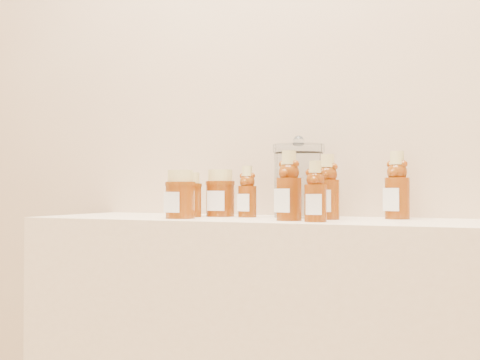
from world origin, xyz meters
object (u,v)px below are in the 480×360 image
at_px(bear_bottle_front_left, 289,181).
at_px(honey_jar_left, 188,195).
at_px(bear_bottle_back_left, 247,188).
at_px(glass_canister, 299,178).

xyz_separation_m(bear_bottle_front_left, honey_jar_left, (-0.32, 0.08, -0.03)).
bearing_deg(bear_bottle_front_left, bear_bottle_back_left, 155.56).
height_order(bear_bottle_front_left, glass_canister, glass_canister).
relative_size(bear_bottle_front_left, glass_canister, 0.89).
relative_size(bear_bottle_front_left, honey_jar_left, 1.57).
xyz_separation_m(bear_bottle_back_left, bear_bottle_front_left, (0.16, -0.13, 0.02)).
bearing_deg(glass_canister, bear_bottle_back_left, -162.58).
bearing_deg(honey_jar_left, bear_bottle_back_left, 35.55).
height_order(bear_bottle_back_left, bear_bottle_front_left, bear_bottle_front_left).
distance_m(bear_bottle_front_left, glass_canister, 0.17).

